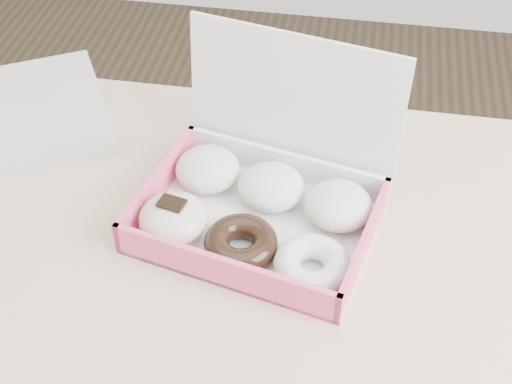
# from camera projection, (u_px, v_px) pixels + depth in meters

# --- Properties ---
(table) EXTENTS (1.20, 0.80, 0.75)m
(table) POSITION_uv_depth(u_px,v_px,m) (138.00, 317.00, 0.91)
(table) COLOR tan
(table) RESTS_ON ground
(donut_box) EXTENTS (0.34, 0.30, 0.21)m
(donut_box) POSITION_uv_depth(u_px,v_px,m) (260.00, 200.00, 0.91)
(donut_box) COLOR white
(donut_box) RESTS_ON table
(newspapers) EXTENTS (0.35, 0.33, 0.04)m
(newspapers) POSITION_uv_depth(u_px,v_px,m) (9.00, 118.00, 1.05)
(newspapers) COLOR beige
(newspapers) RESTS_ON table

